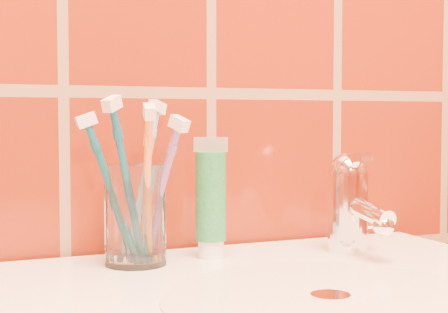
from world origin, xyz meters
name	(u,v)px	position (x,y,z in m)	size (l,w,h in m)	color
glass_tumbler	(135,215)	(-0.12, 1.12, 0.91)	(0.07, 0.07, 0.11)	white
toothpaste_tube	(211,201)	(-0.03, 1.12, 0.92)	(0.04, 0.04, 0.14)	white
faucet	(350,199)	(0.14, 1.09, 0.91)	(0.05, 0.11, 0.12)	white
toothbrush_0	(160,193)	(-0.10, 1.10, 0.93)	(0.05, 0.08, 0.17)	#7A4799
toothbrush_1	(147,188)	(-0.12, 1.09, 0.94)	(0.03, 0.08, 0.18)	orange
toothbrush_2	(144,181)	(-0.10, 1.14, 0.94)	(0.07, 0.05, 0.19)	#73A2CD
toothbrush_3	(113,192)	(-0.15, 1.11, 0.93)	(0.08, 0.02, 0.17)	#0D5A6F
toothbrush_4	(128,185)	(-0.13, 1.10, 0.94)	(0.06, 0.06, 0.19)	#0C506A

